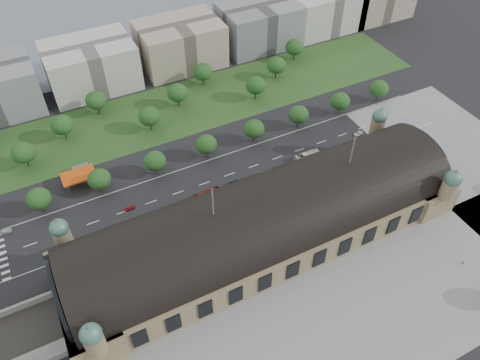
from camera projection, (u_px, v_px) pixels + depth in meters
name	position (u px, v px, depth m)	size (l,w,h in m)	color
ground	(264.00, 240.00, 178.43)	(900.00, 900.00, 0.00)	black
station	(265.00, 223.00, 171.16)	(150.00, 48.40, 44.30)	#8D7857
plaza_south	(355.00, 324.00, 153.91)	(190.00, 48.00, 0.12)	gray
plaza_east	(463.00, 158.00, 211.40)	(56.00, 100.00, 0.12)	gray
road_slab	(178.00, 193.00, 195.97)	(260.00, 26.00, 0.10)	black
grass_belt	(147.00, 118.00, 232.23)	(300.00, 45.00, 0.10)	#234B1E
petrol_station	(80.00, 173.00, 200.23)	(14.00, 13.00, 5.05)	#D3490C
office_3	(91.00, 66.00, 244.14)	(45.00, 32.00, 24.00)	beige
office_4	(180.00, 44.00, 260.15)	(45.00, 32.00, 24.00)	tan
office_5	(259.00, 25.00, 276.15)	(45.00, 32.00, 24.00)	gray
office_6	(323.00, 9.00, 290.56)	(45.00, 32.00, 24.00)	beige
tree_row_2	(39.00, 199.00, 183.53)	(9.60, 9.60, 11.52)	#2D2116
tree_row_3	(99.00, 179.00, 191.21)	(9.60, 9.60, 11.52)	#2D2116
tree_row_4	(155.00, 161.00, 198.89)	(9.60, 9.60, 11.52)	#2D2116
tree_row_5	(206.00, 144.00, 206.57)	(9.60, 9.60, 11.52)	#2D2116
tree_row_6	(254.00, 129.00, 214.26)	(9.60, 9.60, 11.52)	#2D2116
tree_row_7	(299.00, 114.00, 221.94)	(9.60, 9.60, 11.52)	#2D2116
tree_row_8	(340.00, 101.00, 229.62)	(9.60, 9.60, 11.52)	#2D2116
tree_row_9	(379.00, 88.00, 237.31)	(9.60, 9.60, 11.52)	#2D2116
tree_belt_3	(23.00, 153.00, 201.67)	(10.40, 10.40, 12.48)	#2D2116
tree_belt_4	(62.00, 125.00, 215.31)	(10.40, 10.40, 12.48)	#2D2116
tree_belt_5	(96.00, 100.00, 228.96)	(10.40, 10.40, 12.48)	#2D2116
tree_belt_6	(149.00, 116.00, 219.92)	(10.40, 10.40, 12.48)	#2D2116
tree_belt_7	(178.00, 93.00, 233.56)	(10.40, 10.40, 12.48)	#2D2116
tree_belt_8	(203.00, 72.00, 247.20)	(10.40, 10.40, 12.48)	#2D2116
tree_belt_9	(256.00, 85.00, 238.16)	(10.40, 10.40, 12.48)	#2D2116
tree_belt_10	(276.00, 65.00, 251.81)	(10.40, 10.40, 12.48)	#2D2116
tree_belt_11	(295.00, 47.00, 265.45)	(10.40, 10.40, 12.48)	#2D2116
traffic_car_1	(5.00, 231.00, 180.41)	(1.67, 4.79, 1.58)	gray
traffic_car_3	(130.00, 208.00, 189.08)	(1.81, 4.46, 1.29)	maroon
traffic_car_4	(233.00, 183.00, 199.10)	(1.82, 4.53, 1.54)	#172441
traffic_car_6	(358.00, 134.00, 222.48)	(2.25, 4.87, 1.35)	silver
parked_car_0	(100.00, 254.00, 172.71)	(1.62, 4.64, 1.53)	black
parked_car_1	(66.00, 267.00, 168.74)	(2.53, 5.49, 1.53)	maroon
parked_car_2	(67.00, 258.00, 171.54)	(2.23, 5.48, 1.59)	#1C1F4F
parked_car_3	(75.00, 264.00, 169.64)	(1.95, 4.86, 1.66)	slate
parked_car_4	(162.00, 231.00, 180.44)	(1.60, 4.58, 1.51)	silver
parked_car_5	(148.00, 228.00, 181.56)	(2.62, 5.69, 1.58)	#95999D
parked_car_6	(175.00, 226.00, 182.24)	(1.95, 4.79, 1.39)	black
bus_west	(206.00, 195.00, 192.52)	(2.89, 12.36, 3.44)	#B21E1C
bus_mid	(268.00, 174.00, 201.67)	(2.60, 11.11, 3.09)	beige
bus_east	(308.00, 156.00, 209.69)	(3.00, 12.83, 3.57)	white
pedestrian_1	(463.00, 263.00, 169.96)	(0.68, 0.45, 1.87)	gray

